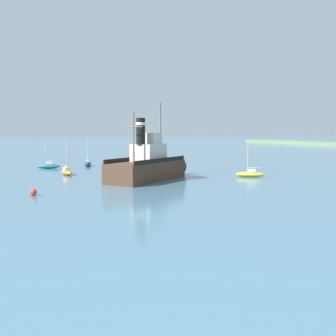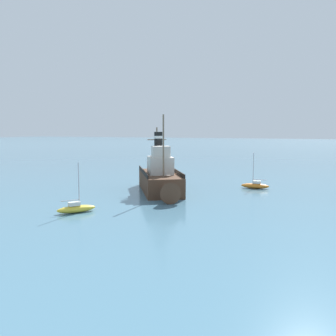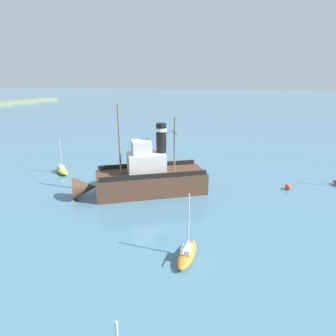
# 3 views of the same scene
# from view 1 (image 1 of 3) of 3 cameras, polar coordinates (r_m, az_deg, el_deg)

# --- Properties ---
(ground_plane) EXTENTS (600.00, 600.00, 0.00)m
(ground_plane) POSITION_cam_1_polar(r_m,az_deg,el_deg) (53.96, -2.74, -1.57)
(ground_plane) COLOR #477289
(old_tugboat) EXTENTS (10.56, 13.97, 9.90)m
(old_tugboat) POSITION_cam_1_polar(r_m,az_deg,el_deg) (53.16, -2.58, 0.31)
(old_tugboat) COLOR #4C3323
(old_tugboat) RESTS_ON ground
(sailboat_teal) EXTENTS (2.34, 3.95, 4.90)m
(sailboat_teal) POSITION_cam_1_polar(r_m,az_deg,el_deg) (71.83, -15.90, 0.29)
(sailboat_teal) COLOR #23757A
(sailboat_teal) RESTS_ON ground
(sailboat_navy) EXTENTS (3.95, 2.32, 4.90)m
(sailboat_navy) POSITION_cam_1_polar(r_m,az_deg,el_deg) (74.77, -10.80, 0.59)
(sailboat_navy) COLOR navy
(sailboat_navy) RESTS_ON ground
(sailboat_orange) EXTENTS (3.85, 1.28, 4.90)m
(sailboat_orange) POSITION_cam_1_polar(r_m,az_deg,el_deg) (61.05, -13.54, -0.51)
(sailboat_orange) COLOR orange
(sailboat_orange) RESTS_ON ground
(sailboat_yellow) EXTENTS (3.14, 3.71, 4.90)m
(sailboat_yellow) POSITION_cam_1_polar(r_m,az_deg,el_deg) (57.84, 11.04, -0.78)
(sailboat_yellow) COLOR gold
(sailboat_yellow) RESTS_ON ground
(mooring_buoy) EXTENTS (0.68, 0.68, 0.68)m
(mooring_buoy) POSITION_cam_1_polar(r_m,az_deg,el_deg) (42.91, -17.77, -3.15)
(mooring_buoy) COLOR red
(mooring_buoy) RESTS_ON ground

